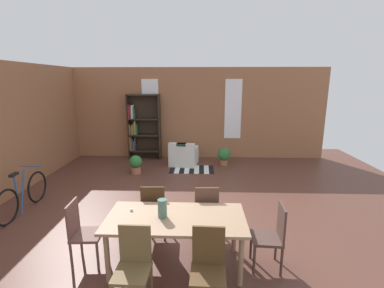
{
  "coord_description": "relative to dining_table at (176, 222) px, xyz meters",
  "views": [
    {
      "loc": [
        0.34,
        -4.76,
        2.58
      ],
      "look_at": [
        0.12,
        1.38,
        1.15
      ],
      "focal_mm": 25.44,
      "sensor_mm": 36.0,
      "label": 1
    }
  ],
  "objects": [
    {
      "name": "dining_chair_near_left",
      "position": [
        -0.43,
        -0.69,
        -0.16
      ],
      "size": [
        0.41,
        0.41,
        0.95
      ],
      "color": "brown",
      "rests_on": "ground"
    },
    {
      "name": "window_pane_0",
      "position": [
        -1.37,
        5.68,
        0.99
      ],
      "size": [
        0.55,
        0.02,
        1.96
      ],
      "primitive_type": "cube",
      "color": "white"
    },
    {
      "name": "dining_chair_head_left",
      "position": [
        -1.33,
        -0.0,
        -0.16
      ],
      "size": [
        0.42,
        0.42,
        0.95
      ],
      "color": "brown",
      "rests_on": "ground"
    },
    {
      "name": "tealight_candle_0",
      "position": [
        -0.66,
        0.16,
        0.1
      ],
      "size": [
        0.04,
        0.04,
        0.03
      ],
      "primitive_type": "cylinder",
      "color": "silver",
      "rests_on": "dining_table"
    },
    {
      "name": "dining_chair_far_right",
      "position": [
        0.43,
        0.69,
        -0.16
      ],
      "size": [
        0.42,
        0.42,
        0.95
      ],
      "color": "brown",
      "rests_on": "ground"
    },
    {
      "name": "dining_table",
      "position": [
        0.0,
        0.0,
        0.0
      ],
      "size": [
        1.92,
        0.93,
        0.75
      ],
      "color": "#9B7A5C",
      "rests_on": "ground"
    },
    {
      "name": "dining_chair_head_right",
      "position": [
        1.33,
        -0.0,
        -0.16
      ],
      "size": [
        0.42,
        0.42,
        0.95
      ],
      "color": "#4C352E",
      "rests_on": "ground"
    },
    {
      "name": "vase_on_table",
      "position": [
        -0.18,
        0.0,
        0.21
      ],
      "size": [
        0.13,
        0.13,
        0.26
      ],
      "primitive_type": "cylinder",
      "color": "#4C7266",
      "rests_on": "dining_table"
    },
    {
      "name": "dining_chair_near_right",
      "position": [
        0.43,
        -0.69,
        -0.16
      ],
      "size": [
        0.41,
        0.41,
        0.95
      ],
      "color": "#51371D",
      "rests_on": "ground"
    },
    {
      "name": "potted_plant_by_shelf",
      "position": [
        1.05,
        4.8,
        -0.36
      ],
      "size": [
        0.41,
        0.41,
        0.55
      ],
      "color": "#9E6042",
      "rests_on": "ground"
    },
    {
      "name": "window_pane_1",
      "position": [
        1.38,
        5.68,
        0.99
      ],
      "size": [
        0.55,
        0.02,
        1.96
      ],
      "primitive_type": "cube",
      "color": "white"
    },
    {
      "name": "ground_plane",
      "position": [
        0.01,
        1.36,
        -0.67
      ],
      "size": [
        11.26,
        11.26,
        0.0
      ],
      "primitive_type": "plane",
      "color": "brown"
    },
    {
      "name": "dining_chair_far_left",
      "position": [
        -0.43,
        0.69,
        -0.16
      ],
      "size": [
        0.41,
        0.41,
        0.95
      ],
      "color": "#412915",
      "rests_on": "ground"
    },
    {
      "name": "bicycle_second",
      "position": [
        -3.22,
        1.54,
        -0.33
      ],
      "size": [
        0.44,
        1.67,
        0.89
      ],
      "color": "black",
      "rests_on": "ground"
    },
    {
      "name": "potted_plant_corner",
      "position": [
        -1.51,
        3.91,
        -0.38
      ],
      "size": [
        0.36,
        0.36,
        0.53
      ],
      "color": "#9E6042",
      "rests_on": "ground"
    },
    {
      "name": "back_wall_brick",
      "position": [
        0.01,
        5.75,
        0.84
      ],
      "size": [
        8.86,
        0.12,
        3.01
      ],
      "primitive_type": "cube",
      "color": "#9C6543",
      "rests_on": "ground"
    },
    {
      "name": "striped_rug",
      "position": [
        0.06,
        4.32,
        -0.66
      ],
      "size": [
        1.3,
        0.8,
        0.01
      ],
      "color": "black",
      "rests_on": "ground"
    },
    {
      "name": "armchair_white",
      "position": [
        -0.21,
        4.79,
        -0.39
      ],
      "size": [
        0.92,
        0.92,
        0.75
      ],
      "color": "silver",
      "rests_on": "ground"
    },
    {
      "name": "bookshelf_tall",
      "position": [
        -1.66,
        5.49,
        0.41
      ],
      "size": [
        1.08,
        0.34,
        2.15
      ],
      "color": "#2D2319",
      "rests_on": "ground"
    }
  ]
}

